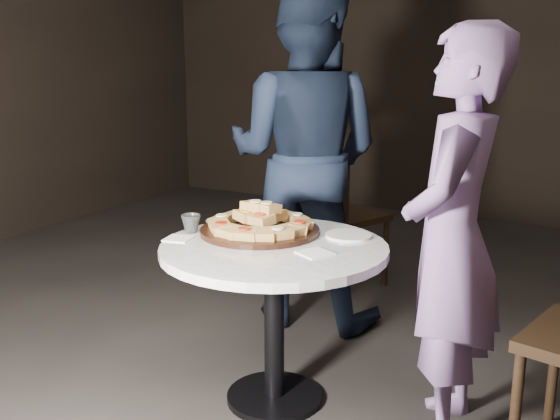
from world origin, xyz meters
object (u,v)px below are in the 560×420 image
serving_board (260,231)px  chair_far (336,208)px  focaccia_pile (260,221)px  diner_navy (304,157)px  water_glass (191,223)px  table (274,275)px  diner_teal (452,240)px

serving_board → chair_far: size_ratio=0.56×
chair_far → focaccia_pile: bearing=121.3°
chair_far → diner_navy: 0.64m
water_glass → diner_navy: diner_navy is taller
table → focaccia_pile: (-0.13, 0.12, 0.18)m
water_glass → chair_far: 1.40m
diner_teal → chair_far: bearing=-144.4°
focaccia_pile → chair_far: chair_far is taller
serving_board → diner_teal: (0.80, -0.00, 0.07)m
table → diner_navy: bearing=108.7°
table → diner_teal: 0.71m
serving_board → diner_navy: diner_navy is taller
table → water_glass: bearing=-179.0°
water_glass → diner_navy: size_ratio=0.05×
focaccia_pile → diner_navy: 0.77m
diner_teal → serving_board: bearing=-93.0°
table → chair_far: size_ratio=1.26×
focaccia_pile → water_glass: focaccia_pile is taller
focaccia_pile → water_glass: 0.29m
table → serving_board: bearing=138.3°
table → diner_navy: 0.97m
table → focaccia_pile: size_ratio=2.50×
table → serving_board: serving_board is taller
table → chair_far: 1.41m
chair_far → diner_teal: (0.99, -1.25, 0.24)m
serving_board → chair_far: bearing=98.7°
serving_board → diner_navy: 0.78m
serving_board → diner_teal: 0.80m
diner_navy → water_glass: bearing=75.4°
chair_far → diner_navy: size_ratio=0.50×
table → diner_teal: diner_teal is taller
water_glass → chair_far: size_ratio=0.09×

